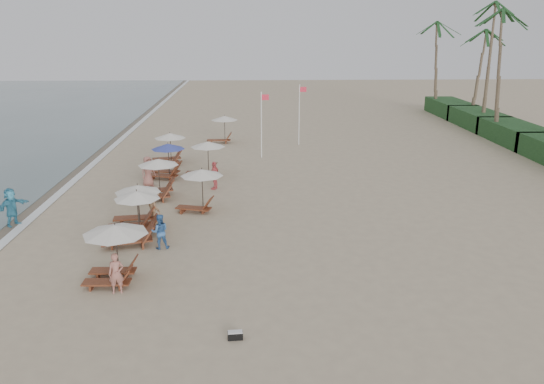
{
  "coord_description": "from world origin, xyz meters",
  "views": [
    {
      "loc": [
        -0.1,
        -21.81,
        9.22
      ],
      "look_at": [
        1.0,
        4.32,
        1.3
      ],
      "focal_mm": 35.82,
      "sensor_mm": 36.0,
      "label": 1
    }
  ],
  "objects_px": {
    "lounger_station_5": "(167,149)",
    "duffel_bag": "(235,335)",
    "lounger_station_0": "(112,250)",
    "beachgoer_far_a": "(215,175)",
    "beachgoer_mid_a": "(160,232)",
    "lounger_station_4": "(165,161)",
    "lounger_station_1": "(132,221)",
    "inland_station_2": "(222,126)",
    "flag_pole_near": "(262,122)",
    "beachgoer_far_b": "(148,172)",
    "beachgoer_mid_b": "(154,206)",
    "lounger_station_3": "(154,180)",
    "waterline_walker": "(11,207)",
    "inland_station_1": "(205,155)",
    "inland_station_0": "(199,185)",
    "lounger_station_2": "(134,207)",
    "beachgoer_near": "(116,273)"
  },
  "relations": [
    {
      "from": "lounger_station_4",
      "to": "inland_station_2",
      "type": "relative_size",
      "value": 0.97
    },
    {
      "from": "beachgoer_near",
      "to": "beachgoer_mid_a",
      "type": "bearing_deg",
      "value": 66.9
    },
    {
      "from": "beachgoer_mid_a",
      "to": "lounger_station_4",
      "type": "bearing_deg",
      "value": -93.58
    },
    {
      "from": "beachgoer_mid_a",
      "to": "inland_station_2",
      "type": "bearing_deg",
      "value": -104.95
    },
    {
      "from": "inland_station_2",
      "to": "flag_pole_near",
      "type": "relative_size",
      "value": 0.55
    },
    {
      "from": "lounger_station_3",
      "to": "beachgoer_mid_b",
      "type": "height_order",
      "value": "lounger_station_3"
    },
    {
      "from": "lounger_station_1",
      "to": "beachgoer_mid_a",
      "type": "xyz_separation_m",
      "value": [
        1.36,
        -0.83,
        -0.22
      ]
    },
    {
      "from": "lounger_station_3",
      "to": "lounger_station_5",
      "type": "relative_size",
      "value": 1.05
    },
    {
      "from": "lounger_station_5",
      "to": "beachgoer_mid_b",
      "type": "distance_m",
      "value": 12.12
    },
    {
      "from": "waterline_walker",
      "to": "lounger_station_2",
      "type": "bearing_deg",
      "value": -66.62
    },
    {
      "from": "beachgoer_mid_b",
      "to": "beachgoer_far_b",
      "type": "height_order",
      "value": "beachgoer_far_b"
    },
    {
      "from": "inland_station_0",
      "to": "beachgoer_mid_a",
      "type": "height_order",
      "value": "inland_station_0"
    },
    {
      "from": "lounger_station_1",
      "to": "duffel_bag",
      "type": "xyz_separation_m",
      "value": [
        4.79,
        -8.21,
        -0.86
      ]
    },
    {
      "from": "beachgoer_far_a",
      "to": "flag_pole_near",
      "type": "height_order",
      "value": "flag_pole_near"
    },
    {
      "from": "beachgoer_far_a",
      "to": "lounger_station_3",
      "type": "bearing_deg",
      "value": -40.7
    },
    {
      "from": "lounger_station_0",
      "to": "lounger_station_2",
      "type": "bearing_deg",
      "value": 94.14
    },
    {
      "from": "lounger_station_3",
      "to": "lounger_station_5",
      "type": "height_order",
      "value": "lounger_station_3"
    },
    {
      "from": "inland_station_2",
      "to": "flag_pole_near",
      "type": "bearing_deg",
      "value": -59.99
    },
    {
      "from": "lounger_station_2",
      "to": "lounger_station_5",
      "type": "distance_m",
      "value": 12.74
    },
    {
      "from": "beachgoer_near",
      "to": "beachgoer_mid_a",
      "type": "height_order",
      "value": "beachgoer_mid_a"
    },
    {
      "from": "inland_station_0",
      "to": "beachgoer_mid_b",
      "type": "xyz_separation_m",
      "value": [
        -2.08,
        -1.57,
        -0.62
      ]
    },
    {
      "from": "lounger_station_1",
      "to": "lounger_station_5",
      "type": "relative_size",
      "value": 1.02
    },
    {
      "from": "inland_station_2",
      "to": "beachgoer_near",
      "type": "height_order",
      "value": "inland_station_2"
    },
    {
      "from": "lounger_station_0",
      "to": "lounger_station_1",
      "type": "xyz_separation_m",
      "value": [
        -0.14,
        4.06,
        -0.31
      ]
    },
    {
      "from": "lounger_station_0",
      "to": "beachgoer_far_a",
      "type": "xyz_separation_m",
      "value": [
        3.06,
        12.26,
        -0.47
      ]
    },
    {
      "from": "lounger_station_5",
      "to": "beachgoer_mid_b",
      "type": "height_order",
      "value": "lounger_station_5"
    },
    {
      "from": "beachgoer_mid_b",
      "to": "inland_station_0",
      "type": "bearing_deg",
      "value": -88.35
    },
    {
      "from": "lounger_station_3",
      "to": "waterline_walker",
      "type": "height_order",
      "value": "lounger_station_3"
    },
    {
      "from": "beachgoer_far_b",
      "to": "beachgoer_mid_b",
      "type": "bearing_deg",
      "value": -119.91
    },
    {
      "from": "flag_pole_near",
      "to": "lounger_station_5",
      "type": "bearing_deg",
      "value": -165.63
    },
    {
      "from": "beachgoer_far_b",
      "to": "lounger_station_3",
      "type": "bearing_deg",
      "value": -114.64
    },
    {
      "from": "lounger_station_0",
      "to": "lounger_station_2",
      "type": "xyz_separation_m",
      "value": [
        -0.43,
        5.99,
        -0.29
      ]
    },
    {
      "from": "lounger_station_0",
      "to": "lounger_station_1",
      "type": "relative_size",
      "value": 0.93
    },
    {
      "from": "inland_station_2",
      "to": "inland_station_1",
      "type": "bearing_deg",
      "value": -93.33
    },
    {
      "from": "inland_station_2",
      "to": "beachgoer_far_a",
      "type": "xyz_separation_m",
      "value": [
        0.19,
        -13.72,
        -0.53
      ]
    },
    {
      "from": "waterline_walker",
      "to": "inland_station_2",
      "type": "bearing_deg",
      "value": 2.37
    },
    {
      "from": "inland_station_1",
      "to": "inland_station_2",
      "type": "height_order",
      "value": "same"
    },
    {
      "from": "lounger_station_1",
      "to": "beachgoer_mid_b",
      "type": "height_order",
      "value": "lounger_station_1"
    },
    {
      "from": "lounger_station_2",
      "to": "duffel_bag",
      "type": "bearing_deg",
      "value": -63.41
    },
    {
      "from": "lounger_station_5",
      "to": "duffel_bag",
      "type": "distance_m",
      "value": 23.5
    },
    {
      "from": "duffel_bag",
      "to": "inland_station_1",
      "type": "bearing_deg",
      "value": 96.95
    },
    {
      "from": "lounger_station_1",
      "to": "flag_pole_near",
      "type": "bearing_deg",
      "value": 69.24
    },
    {
      "from": "lounger_station_0",
      "to": "duffel_bag",
      "type": "distance_m",
      "value": 6.34
    },
    {
      "from": "beachgoer_far_b",
      "to": "waterline_walker",
      "type": "height_order",
      "value": "waterline_walker"
    },
    {
      "from": "lounger_station_3",
      "to": "beachgoer_mid_a",
      "type": "bearing_deg",
      "value": -78.96
    },
    {
      "from": "inland_station_0",
      "to": "inland_station_1",
      "type": "distance_m",
      "value": 7.16
    },
    {
      "from": "lounger_station_3",
      "to": "inland_station_2",
      "type": "height_order",
      "value": "lounger_station_3"
    },
    {
      "from": "lounger_station_5",
      "to": "flag_pole_near",
      "type": "xyz_separation_m",
      "value": [
        6.72,
        1.72,
        1.61
      ]
    },
    {
      "from": "lounger_station_5",
      "to": "inland_station_2",
      "type": "distance_m",
      "value": 8.07
    },
    {
      "from": "inland_station_0",
      "to": "beachgoer_far_b",
      "type": "relative_size",
      "value": 1.41
    }
  ]
}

